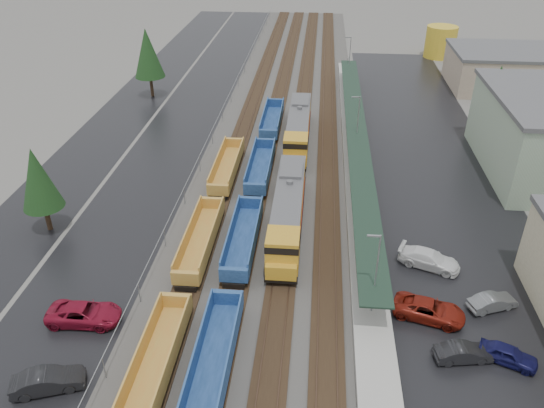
{
  "coord_description": "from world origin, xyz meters",
  "views": [
    {
      "loc": [
        4.5,
        -12.56,
        29.77
      ],
      "look_at": [
        0.25,
        33.67,
        2.0
      ],
      "focal_mm": 35.0,
      "sensor_mm": 36.0,
      "label": 1
    }
  ],
  "objects": [
    {
      "name": "locomotive_lead",
      "position": [
        2.0,
        31.63,
        2.33
      ],
      "size": [
        2.91,
        19.17,
        4.34
      ],
      "color": "black",
      "rests_on": "ground"
    },
    {
      "name": "trackbed",
      "position": [
        -0.0,
        60.0,
        0.16
      ],
      "size": [
        14.6,
        160.0,
        0.22
      ],
      "color": "black",
      "rests_on": "ground"
    },
    {
      "name": "storage_tank",
      "position": [
        28.45,
        98.53,
        3.06
      ],
      "size": [
        6.13,
        6.13,
        6.13
      ],
      "primitive_type": "cylinder",
      "color": "gold",
      "rests_on": "ground"
    },
    {
      "name": "parked_car_east_b",
      "position": [
        14.09,
        20.4,
        0.79
      ],
      "size": [
        4.06,
        6.15,
        1.57
      ],
      "primitive_type": "imported",
      "rotation": [
        0.0,
        0.0,
        1.29
      ],
      "color": "maroon",
      "rests_on": "ground"
    },
    {
      "name": "well_string_blue",
      "position": [
        -2.0,
        21.03,
        1.13
      ],
      "size": [
        2.53,
        87.63,
        2.25
      ],
      "color": "navy",
      "rests_on": "ground"
    },
    {
      "name": "station_platform",
      "position": [
        9.5,
        50.01,
        0.73
      ],
      "size": [
        3.0,
        80.0,
        8.0
      ],
      "color": "#9E9B93",
      "rests_on": "ground"
    },
    {
      "name": "tree_east",
      "position": [
        28.0,
        58.0,
        6.47
      ],
      "size": [
        4.4,
        4.4,
        10.0
      ],
      "color": "#332316",
      "rests_on": "ground"
    },
    {
      "name": "parked_car_west_c",
      "position": [
        -13.2,
        17.42,
        0.8
      ],
      "size": [
        2.85,
        5.87,
        1.61
      ],
      "primitive_type": "imported",
      "rotation": [
        0.0,
        0.0,
        1.6
      ],
      "color": "maroon",
      "rests_on": "ground"
    },
    {
      "name": "east_commuter_lot",
      "position": [
        19.0,
        50.0,
        0.01
      ],
      "size": [
        16.0,
        100.0,
        0.02
      ],
      "primitive_type": "cube",
      "color": "black",
      "rests_on": "ground"
    },
    {
      "name": "parked_car_east_c",
      "position": [
        15.19,
        27.23,
        0.8
      ],
      "size": [
        4.1,
        5.95,
        1.6
      ],
      "primitive_type": "imported",
      "rotation": [
        0.0,
        0.0,
        1.2
      ],
      "color": "white",
      "rests_on": "ground"
    },
    {
      "name": "west_parking_lot",
      "position": [
        -15.0,
        60.0,
        0.01
      ],
      "size": [
        10.0,
        160.0,
        0.02
      ],
      "primitive_type": "cube",
      "color": "black",
      "rests_on": "ground"
    },
    {
      "name": "parked_car_east_e",
      "position": [
        19.43,
        21.95,
        0.68
      ],
      "size": [
        2.85,
        4.34,
        1.35
      ],
      "primitive_type": "imported",
      "rotation": [
        0.0,
        0.0,
        1.95
      ],
      "color": "slate",
      "rests_on": "ground"
    },
    {
      "name": "parked_car_east_a",
      "position": [
        15.84,
        16.1,
        0.69
      ],
      "size": [
        2.13,
        4.36,
        1.37
      ],
      "primitive_type": "imported",
      "rotation": [
        0.0,
        0.0,
        1.74
      ],
      "color": "black",
      "rests_on": "ground"
    },
    {
      "name": "ballast_strip",
      "position": [
        0.0,
        60.0,
        0.04
      ],
      "size": [
        20.0,
        160.0,
        0.08
      ],
      "primitive_type": "cube",
      "color": "#302D2B",
      "rests_on": "ground"
    },
    {
      "name": "well_string_yellow",
      "position": [
        -6.0,
        12.67,
        1.11
      ],
      "size": [
        2.46,
        74.22,
        2.18
      ],
      "color": "#BF7E35",
      "rests_on": "ground"
    },
    {
      "name": "parked_car_east_d",
      "position": [
        19.05,
        16.19,
        0.7
      ],
      "size": [
        3.15,
        4.44,
        1.4
      ],
      "primitive_type": "imported",
      "rotation": [
        0.0,
        0.0,
        1.16
      ],
      "color": "#121244",
      "rests_on": "ground"
    },
    {
      "name": "west_road",
      "position": [
        -25.0,
        60.0,
        0.01
      ],
      "size": [
        9.0,
        160.0,
        0.02
      ],
      "primitive_type": "cube",
      "color": "black",
      "rests_on": "ground"
    },
    {
      "name": "locomotive_trail",
      "position": [
        2.0,
        52.63,
        2.33
      ],
      "size": [
        2.91,
        19.17,
        4.34
      ],
      "color": "black",
      "rests_on": "ground"
    },
    {
      "name": "chainlink_fence",
      "position": [
        -9.5,
        58.44,
        1.61
      ],
      "size": [
        0.08,
        160.04,
        2.02
      ],
      "color": "gray",
      "rests_on": "ground"
    },
    {
      "name": "tree_west_far",
      "position": [
        -23.0,
        70.0,
        7.12
      ],
      "size": [
        4.84,
        4.84,
        11.0
      ],
      "color": "#332316",
      "rests_on": "ground"
    },
    {
      "name": "parked_car_west_b",
      "position": [
        -13.04,
        10.76,
        0.8
      ],
      "size": [
        3.23,
        5.14,
        1.6
      ],
      "primitive_type": "imported",
      "rotation": [
        0.0,
        0.0,
        1.91
      ],
      "color": "black",
      "rests_on": "ground"
    },
    {
      "name": "tree_west_near",
      "position": [
        -22.0,
        30.0,
        5.82
      ],
      "size": [
        3.96,
        3.96,
        9.0
      ],
      "color": "#332316",
      "rests_on": "ground"
    }
  ]
}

